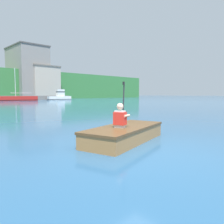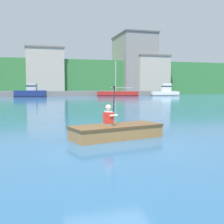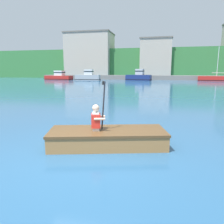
% 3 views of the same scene
% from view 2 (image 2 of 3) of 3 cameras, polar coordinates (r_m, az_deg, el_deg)
% --- Properties ---
extents(ground_plane, '(300.00, 300.00, 0.00)m').
position_cam_2_polar(ground_plane, '(7.61, 0.06, -6.69)').
color(ground_plane, '#28567F').
extents(shoreline_ridge, '(120.00, 20.00, 7.11)m').
position_cam_2_polar(shoreline_ridge, '(66.34, -13.73, 6.65)').
color(shoreline_ridge, '#387A3D').
rests_on(shoreline_ridge, ground).
extents(waterfront_office_block_center, '(7.46, 10.15, 9.37)m').
position_cam_2_polar(waterfront_office_block_center, '(60.32, -13.53, 7.92)').
color(waterfront_office_block_center, '#B2A899').
rests_on(waterfront_office_block_center, ground).
extents(waterfront_apartment_right, '(7.50, 11.17, 13.13)m').
position_cam_2_polar(waterfront_apartment_right, '(63.92, 4.46, 9.56)').
color(waterfront_apartment_right, gray).
rests_on(waterfront_apartment_right, ground).
extents(waterfront_tower_far, '(7.18, 7.14, 8.35)m').
position_cam_2_polar(waterfront_tower_far, '(62.47, 7.58, 7.44)').
color(waterfront_tower_far, '#B2A899').
rests_on(waterfront_tower_far, ground).
extents(marina_dock, '(47.56, 2.40, 0.90)m').
position_cam_2_polar(marina_dock, '(48.74, -13.05, 3.64)').
color(marina_dock, slate).
rests_on(marina_dock, ground).
extents(moored_boat_dock_west_end, '(4.93, 2.52, 2.14)m').
position_cam_2_polar(moored_boat_dock_west_end, '(44.94, -16.18, 3.83)').
color(moored_boat_dock_west_end, navy).
rests_on(moored_boat_dock_west_end, ground).
extents(moored_boat_dock_west_inner, '(7.11, 3.38, 5.98)m').
position_cam_2_polar(moored_boat_dock_west_inner, '(47.52, 1.16, 3.69)').
color(moored_boat_dock_west_inner, red).
rests_on(moored_boat_dock_west_inner, ground).
extents(moored_boat_dock_east_inner, '(5.10, 2.29, 2.25)m').
position_cam_2_polar(moored_boat_dock_east_inner, '(51.24, 10.78, 4.07)').
color(moored_boat_dock_east_inner, white).
rests_on(moored_boat_dock_east_inner, ground).
extents(rowboat_foreground, '(2.99, 1.76, 0.41)m').
position_cam_2_polar(rowboat_foreground, '(8.57, 1.14, -3.78)').
color(rowboat_foreground, '#A3703D').
rests_on(rowboat_foreground, ground).
extents(person_paddler, '(0.40, 0.41, 1.17)m').
position_cam_2_polar(person_paddler, '(8.36, -0.67, -0.84)').
color(person_paddler, silver).
rests_on(person_paddler, rowboat_foreground).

